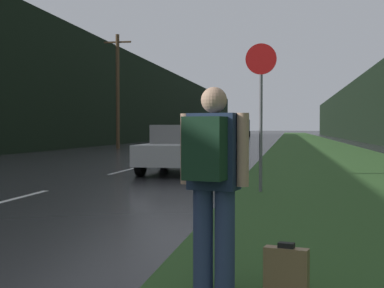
# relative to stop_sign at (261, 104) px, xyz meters

# --- Properties ---
(grass_verge) EXTENTS (6.00, 240.00, 0.02)m
(grass_verge) POSITION_rel_stop_sign_xyz_m (2.38, 31.69, -1.80)
(grass_verge) COLOR #2D5123
(grass_verge) RESTS_ON ground_plane
(lane_stripe_b) EXTENTS (0.12, 3.00, 0.01)m
(lane_stripe_b) POSITION_rel_stop_sign_xyz_m (-4.45, -2.00, -1.81)
(lane_stripe_b) COLOR silver
(lane_stripe_b) RESTS_ON ground_plane
(lane_stripe_c) EXTENTS (0.12, 3.00, 0.01)m
(lane_stripe_c) POSITION_rel_stop_sign_xyz_m (-4.45, 5.00, -1.81)
(lane_stripe_c) COLOR silver
(lane_stripe_c) RESTS_ON ground_plane
(lane_stripe_d) EXTENTS (0.12, 3.00, 0.01)m
(lane_stripe_d) POSITION_rel_stop_sign_xyz_m (-4.45, 12.00, -1.81)
(lane_stripe_d) COLOR silver
(lane_stripe_d) RESTS_ON ground_plane
(lane_stripe_e) EXTENTS (0.12, 3.00, 0.01)m
(lane_stripe_e) POSITION_rel_stop_sign_xyz_m (-4.45, 19.00, -1.81)
(lane_stripe_e) COLOR silver
(lane_stripe_e) RESTS_ON ground_plane
(lane_stripe_f) EXTENTS (0.12, 3.00, 0.01)m
(lane_stripe_f) POSITION_rel_stop_sign_xyz_m (-4.45, 26.00, -1.81)
(lane_stripe_f) COLOR silver
(lane_stripe_f) RESTS_ON ground_plane
(treeline_far_side) EXTENTS (2.00, 140.00, 8.08)m
(treeline_far_side) POSITION_rel_stop_sign_xyz_m (-14.29, 41.69, 2.23)
(treeline_far_side) COLOR black
(treeline_far_side) RESTS_ON ground_plane
(treeline_near_side) EXTENTS (2.00, 140.00, 6.46)m
(treeline_near_side) POSITION_rel_stop_sign_xyz_m (8.38, 41.69, 1.42)
(treeline_near_side) COLOR black
(treeline_near_side) RESTS_ON ground_plane
(utility_pole_far) EXTENTS (1.80, 0.24, 7.35)m
(utility_pole_far) POSITION_rel_stop_sign_xyz_m (-10.29, 22.08, 1.99)
(utility_pole_far) COLOR #4C3823
(utility_pole_far) RESTS_ON ground_plane
(stop_sign) EXTENTS (0.63, 0.07, 3.04)m
(stop_sign) POSITION_rel_stop_sign_xyz_m (0.00, 0.00, 0.00)
(stop_sign) COLOR slate
(stop_sign) RESTS_ON ground_plane
(hitchhiker_with_backpack) EXTENTS (0.56, 0.46, 1.64)m
(hitchhiker_with_backpack) POSITION_rel_stop_sign_xyz_m (-0.03, -6.84, -0.87)
(hitchhiker_with_backpack) COLOR navy
(hitchhiker_with_backpack) RESTS_ON ground_plane
(suitcase) EXTENTS (0.36, 0.18, 0.42)m
(suitcase) POSITION_rel_stop_sign_xyz_m (0.55, -6.77, -1.62)
(suitcase) COLOR olive
(suitcase) RESTS_ON ground_plane
(car_passing_near) EXTENTS (2.05, 4.54, 1.41)m
(car_passing_near) POSITION_rel_stop_sign_xyz_m (-2.54, 4.72, -1.10)
(car_passing_near) COLOR #BCBCBC
(car_passing_near) RESTS_ON ground_plane
(delivery_truck) EXTENTS (2.49, 7.00, 3.38)m
(delivery_truck) POSITION_rel_stop_sign_xyz_m (-6.37, 66.96, -0.04)
(delivery_truck) COLOR black
(delivery_truck) RESTS_ON ground_plane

